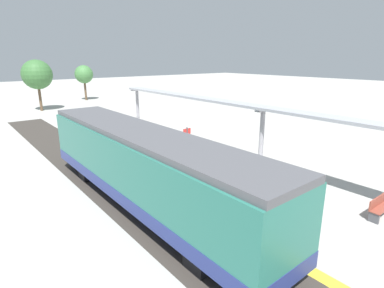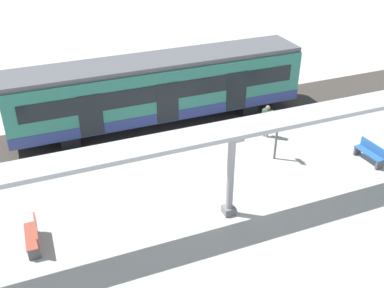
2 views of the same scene
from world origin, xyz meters
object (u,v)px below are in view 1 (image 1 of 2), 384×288
at_px(train_near_carriage, 142,167).
at_px(trash_bin, 135,126).
at_px(bench_near_end, 174,138).
at_px(passenger_waiting_near_edge, 156,148).
at_px(canopy_pillar_third, 138,108).
at_px(platform_info_sign, 187,141).
at_px(bench_mid_platform, 380,207).
at_px(canopy_pillar_second, 261,138).

height_order(train_near_carriage, trash_bin, train_near_carriage).
height_order(bench_near_end, passenger_waiting_near_edge, passenger_waiting_near_edge).
bearing_deg(canopy_pillar_third, passenger_waiting_near_edge, -113.94).
xyz_separation_m(trash_bin, passenger_waiting_near_edge, (-3.55, -9.14, 0.62)).
bearing_deg(canopy_pillar_third, platform_info_sign, -103.80).
bearing_deg(train_near_carriage, bench_mid_platform, -44.21).
xyz_separation_m(train_near_carriage, platform_info_sign, (5.30, 3.68, -0.51)).
relative_size(bench_mid_platform, trash_bin, 1.74).
bearing_deg(bench_mid_platform, canopy_pillar_third, 87.56).
bearing_deg(passenger_waiting_near_edge, train_near_carriage, -127.90).
bearing_deg(bench_near_end, bench_mid_platform, -89.79).
height_order(platform_info_sign, passenger_waiting_near_edge, platform_info_sign).
xyz_separation_m(canopy_pillar_second, canopy_pillar_third, (0.00, 14.82, 0.00)).
relative_size(train_near_carriage, canopy_pillar_second, 4.19).
relative_size(platform_info_sign, passenger_waiting_near_edge, 1.31).
height_order(train_near_carriage, canopy_pillar_second, canopy_pillar_second).
height_order(bench_near_end, platform_info_sign, platform_info_sign).
bearing_deg(bench_near_end, platform_info_sign, -114.68).
height_order(canopy_pillar_second, canopy_pillar_third, same).
distance_m(bench_near_end, platform_info_sign, 4.32).
bearing_deg(platform_info_sign, canopy_pillar_second, -52.92).
relative_size(canopy_pillar_second, passenger_waiting_near_edge, 2.09).
distance_m(train_near_carriage, canopy_pillar_third, 16.90).
xyz_separation_m(canopy_pillar_second, bench_near_end, (-0.98, 7.48, -1.35)).
bearing_deg(passenger_waiting_near_edge, trash_bin, 68.77).
bearing_deg(canopy_pillar_third, bench_mid_platform, -92.44).
height_order(canopy_pillar_third, passenger_waiting_near_edge, canopy_pillar_third).
xyz_separation_m(canopy_pillar_third, bench_mid_platform, (-0.93, -21.79, -1.35)).
bearing_deg(bench_near_end, train_near_carriage, -133.21).
relative_size(canopy_pillar_second, platform_info_sign, 1.60).
bearing_deg(bench_mid_platform, train_near_carriage, 135.79).
relative_size(canopy_pillar_third, trash_bin, 4.07).
xyz_separation_m(canopy_pillar_third, trash_bin, (-1.13, -1.40, -1.36)).
bearing_deg(train_near_carriage, trash_bin, 62.80).
xyz_separation_m(train_near_carriage, bench_near_end, (7.07, 7.52, -1.39)).
bearing_deg(canopy_pillar_third, bench_near_end, -97.61).
height_order(trash_bin, passenger_waiting_near_edge, passenger_waiting_near_edge).
relative_size(canopy_pillar_third, passenger_waiting_near_edge, 2.09).
xyz_separation_m(train_near_carriage, canopy_pillar_third, (8.05, 14.86, -0.04)).
bearing_deg(trash_bin, canopy_pillar_third, 51.06).
relative_size(canopy_pillar_second, canopy_pillar_third, 1.00).
relative_size(trash_bin, passenger_waiting_near_edge, 0.51).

